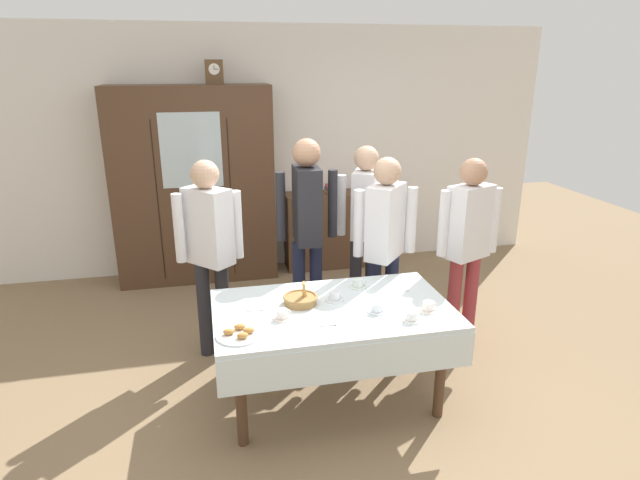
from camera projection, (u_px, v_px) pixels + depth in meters
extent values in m
plane|color=#846B4C|center=(326.00, 383.00, 4.00)|extent=(12.00, 12.00, 0.00)
cube|color=silver|center=(273.00, 151.00, 6.03)|extent=(6.40, 0.10, 2.70)
cylinder|color=#4C3321|center=(241.00, 396.00, 3.26)|extent=(0.07, 0.07, 0.70)
cylinder|color=#4C3321|center=(441.00, 371.00, 3.53)|extent=(0.07, 0.07, 0.70)
cylinder|color=#4C3321|center=(234.00, 343.00, 3.88)|extent=(0.07, 0.07, 0.70)
cylinder|color=#4C3321|center=(404.00, 325.00, 4.16)|extent=(0.07, 0.07, 0.70)
cube|color=silver|center=(333.00, 309.00, 3.59)|extent=(1.60, 0.95, 0.03)
cube|color=silver|center=(351.00, 364.00, 3.20)|extent=(1.60, 0.01, 0.24)
cube|color=#4C3321|center=(194.00, 186.00, 5.67)|extent=(1.68, 0.45, 2.09)
cube|color=silver|center=(191.00, 150.00, 5.33)|extent=(0.60, 0.01, 0.75)
cube|color=black|center=(158.00, 203.00, 5.42)|extent=(0.01, 0.01, 1.67)
cube|color=black|center=(231.00, 199.00, 5.57)|extent=(0.01, 0.01, 1.67)
cube|color=brown|center=(214.00, 72.00, 5.36)|extent=(0.18, 0.10, 0.24)
cylinder|color=white|center=(214.00, 69.00, 5.30)|extent=(0.11, 0.01, 0.11)
cube|color=black|center=(214.00, 67.00, 5.29)|extent=(0.00, 0.00, 0.04)
cube|color=black|center=(216.00, 69.00, 5.30)|extent=(0.05, 0.00, 0.00)
cube|color=#4C3321|center=(332.00, 229.00, 6.22)|extent=(1.08, 0.35, 0.88)
cube|color=#B29333|center=(332.00, 192.00, 6.08)|extent=(0.15, 0.18, 0.03)
cube|color=#2D5184|center=(332.00, 189.00, 6.07)|extent=(0.14, 0.20, 0.03)
cube|color=#99332D|center=(332.00, 187.00, 6.06)|extent=(0.15, 0.22, 0.03)
cylinder|color=white|center=(282.00, 318.00, 3.43)|extent=(0.13, 0.13, 0.01)
cylinder|color=white|center=(282.00, 314.00, 3.42)|extent=(0.08, 0.08, 0.05)
torus|color=white|center=(288.00, 313.00, 3.43)|extent=(0.04, 0.01, 0.04)
cylinder|color=white|center=(334.00, 300.00, 3.70)|extent=(0.13, 0.13, 0.01)
cylinder|color=white|center=(334.00, 296.00, 3.69)|extent=(0.08, 0.08, 0.05)
torus|color=white|center=(340.00, 295.00, 3.69)|extent=(0.04, 0.01, 0.04)
cylinder|color=#47230F|center=(334.00, 293.00, 3.68)|extent=(0.06, 0.06, 0.01)
cylinder|color=white|center=(411.00, 320.00, 3.40)|extent=(0.13, 0.13, 0.01)
cylinder|color=white|center=(412.00, 315.00, 3.39)|extent=(0.08, 0.08, 0.05)
torus|color=white|center=(417.00, 315.00, 3.40)|extent=(0.04, 0.01, 0.04)
cylinder|color=#47230F|center=(412.00, 312.00, 3.39)|extent=(0.06, 0.06, 0.01)
cylinder|color=white|center=(377.00, 311.00, 3.52)|extent=(0.13, 0.13, 0.01)
cylinder|color=white|center=(377.00, 307.00, 3.51)|extent=(0.08, 0.08, 0.05)
torus|color=white|center=(382.00, 306.00, 3.52)|extent=(0.04, 0.01, 0.04)
cylinder|color=#47230F|center=(377.00, 304.00, 3.51)|extent=(0.06, 0.06, 0.01)
cylinder|color=white|center=(428.00, 310.00, 3.54)|extent=(0.13, 0.13, 0.01)
cylinder|color=white|center=(428.00, 306.00, 3.53)|extent=(0.08, 0.08, 0.05)
torus|color=white|center=(434.00, 305.00, 3.54)|extent=(0.04, 0.01, 0.04)
cylinder|color=silver|center=(358.00, 287.00, 3.91)|extent=(0.13, 0.13, 0.01)
cylinder|color=silver|center=(358.00, 283.00, 3.90)|extent=(0.08, 0.08, 0.05)
torus|color=silver|center=(363.00, 282.00, 3.90)|extent=(0.04, 0.01, 0.04)
cylinder|color=#47230F|center=(358.00, 280.00, 3.89)|extent=(0.06, 0.06, 0.01)
cylinder|color=#9E7542|center=(300.00, 300.00, 3.63)|extent=(0.22, 0.22, 0.05)
torus|color=#9E7542|center=(300.00, 297.00, 3.63)|extent=(0.24, 0.24, 0.02)
cylinder|color=tan|center=(304.00, 291.00, 3.60)|extent=(0.02, 0.05, 0.12)
cylinder|color=tan|center=(305.00, 290.00, 3.62)|extent=(0.04, 0.04, 0.12)
cylinder|color=tan|center=(304.00, 289.00, 3.63)|extent=(0.02, 0.03, 0.12)
cylinder|color=white|center=(239.00, 335.00, 3.21)|extent=(0.28, 0.28, 0.01)
ellipsoid|color=#BC7F3D|center=(249.00, 330.00, 3.22)|extent=(0.07, 0.05, 0.04)
ellipsoid|color=#BC7F3D|center=(240.00, 327.00, 3.26)|extent=(0.07, 0.05, 0.04)
ellipsoid|color=#BC7F3D|center=(229.00, 332.00, 3.20)|extent=(0.07, 0.05, 0.04)
ellipsoid|color=#BC7F3D|center=(242.00, 336.00, 3.16)|extent=(0.07, 0.05, 0.04)
cube|color=silver|center=(327.00, 326.00, 3.33)|extent=(0.10, 0.01, 0.00)
ellipsoid|color=silver|center=(335.00, 324.00, 3.35)|extent=(0.03, 0.02, 0.01)
cube|color=silver|center=(400.00, 291.00, 3.84)|extent=(0.10, 0.01, 0.00)
ellipsoid|color=silver|center=(407.00, 290.00, 3.85)|extent=(0.03, 0.02, 0.01)
cube|color=silver|center=(254.00, 311.00, 3.54)|extent=(0.10, 0.01, 0.00)
ellipsoid|color=silver|center=(262.00, 310.00, 3.55)|extent=(0.03, 0.02, 0.01)
cylinder|color=#191E38|center=(373.00, 303.00, 4.42)|extent=(0.11, 0.11, 0.80)
cylinder|color=#191E38|center=(391.00, 301.00, 4.45)|extent=(0.11, 0.11, 0.80)
cube|color=silver|center=(385.00, 222.00, 4.22)|extent=(0.39, 0.40, 0.60)
sphere|color=tan|center=(387.00, 171.00, 4.09)|extent=(0.22, 0.22, 0.22)
cylinder|color=silver|center=(359.00, 223.00, 4.17)|extent=(0.08, 0.08, 0.54)
cylinder|color=silver|center=(411.00, 220.00, 4.26)|extent=(0.08, 0.08, 0.54)
cylinder|color=#191E38|center=(299.00, 288.00, 4.63)|extent=(0.11, 0.11, 0.85)
cylinder|color=#191E38|center=(316.00, 287.00, 4.66)|extent=(0.11, 0.11, 0.85)
cube|color=#232328|center=(307.00, 205.00, 4.41)|extent=(0.21, 0.37, 0.64)
sphere|color=tan|center=(307.00, 153.00, 4.27)|extent=(0.23, 0.23, 0.23)
cylinder|color=#232328|center=(281.00, 207.00, 4.37)|extent=(0.08, 0.08, 0.58)
cylinder|color=#232328|center=(333.00, 204.00, 4.46)|extent=(0.08, 0.08, 0.58)
cylinder|color=#232328|center=(205.00, 310.00, 4.30)|extent=(0.11, 0.11, 0.80)
cylinder|color=#232328|center=(223.00, 308.00, 4.33)|extent=(0.11, 0.11, 0.80)
cube|color=silver|center=(208.00, 226.00, 4.09)|extent=(0.39, 0.40, 0.60)
sphere|color=tan|center=(205.00, 174.00, 3.96)|extent=(0.22, 0.22, 0.22)
cylinder|color=silver|center=(179.00, 228.00, 4.04)|extent=(0.08, 0.08, 0.54)
cylinder|color=silver|center=(237.00, 225.00, 4.13)|extent=(0.08, 0.08, 0.54)
cylinder|color=#933338|center=(454.00, 302.00, 4.45)|extent=(0.11, 0.11, 0.79)
cylinder|color=#933338|center=(470.00, 300.00, 4.48)|extent=(0.11, 0.11, 0.79)
cube|color=silver|center=(469.00, 222.00, 4.24)|extent=(0.41, 0.33, 0.59)
sphere|color=tan|center=(474.00, 172.00, 4.11)|extent=(0.21, 0.21, 0.21)
cylinder|color=silver|center=(444.00, 224.00, 4.20)|extent=(0.08, 0.08, 0.53)
cylinder|color=silver|center=(494.00, 220.00, 4.29)|extent=(0.08, 0.08, 0.53)
cylinder|color=#232328|center=(356.00, 277.00, 4.94)|extent=(0.11, 0.11, 0.80)
cylinder|color=#232328|center=(371.00, 276.00, 4.97)|extent=(0.11, 0.11, 0.80)
cube|color=silver|center=(365.00, 204.00, 4.73)|extent=(0.34, 0.41, 0.60)
sphere|color=tan|center=(367.00, 158.00, 4.60)|extent=(0.22, 0.22, 0.22)
cylinder|color=silver|center=(341.00, 205.00, 4.69)|extent=(0.08, 0.08, 0.54)
cylinder|color=silver|center=(389.00, 203.00, 4.78)|extent=(0.08, 0.08, 0.54)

